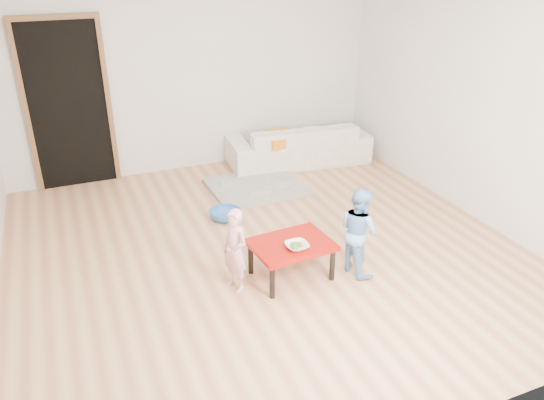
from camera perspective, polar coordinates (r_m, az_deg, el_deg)
floor at (r=5.47m, az=-0.81°, el=-5.29°), size 5.00×5.00×0.01m
back_wall at (r=7.23m, az=-8.48°, el=13.34°), size 5.00×0.02×2.60m
right_wall at (r=6.26m, az=21.21°, el=9.97°), size 0.02×5.00×2.60m
doorway at (r=7.07m, az=-21.06°, el=9.33°), size 1.02×0.08×2.11m
sofa at (r=7.54m, az=2.86°, el=6.10°), size 2.03×0.94×0.57m
cushion at (r=7.25m, az=0.89°, el=6.62°), size 0.58×0.53×0.13m
red_table at (r=4.96m, az=2.07°, el=-6.43°), size 0.77×0.60×0.36m
bowl at (r=4.77m, az=2.70°, el=-4.97°), size 0.21×0.21×0.05m
broccoli at (r=4.77m, az=2.70°, el=-4.94°), size 0.12×0.12×0.06m
child_pink at (r=4.70m, az=-4.02°, el=-5.43°), size 0.28×0.34×0.79m
child_blue at (r=4.98m, az=9.33°, el=-3.30°), size 0.38×0.46×0.86m
basin at (r=6.04m, az=-5.05°, el=-1.59°), size 0.36×0.36×0.11m
blanket at (r=6.78m, az=-1.70°, el=1.43°), size 1.17×0.98×0.06m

